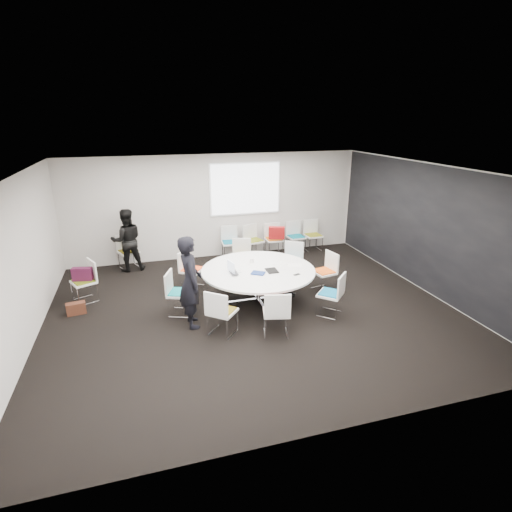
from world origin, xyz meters
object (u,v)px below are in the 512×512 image
object	(u,v)px
chair_ring_c	(241,264)
chair_person_back	(129,258)
chair_ring_a	(324,279)
chair_ring_d	(192,277)
chair_spare_left	(85,289)
chair_ring_b	(292,268)
person_main	(190,282)
person_back	(127,240)
chair_ring_f	(222,320)
chair_ring_h	(330,302)
chair_back_e	(313,241)
chair_back_c	(274,245)
chair_back_d	(296,243)
maroon_bag	(82,274)
chair_ring_e	(180,301)
chair_ring_g	(276,321)
chair_back_b	(254,247)
laptop	(236,272)
conference_table	(258,277)
cup	(252,261)
chair_back_a	(230,249)
brown_bag	(76,308)

from	to	relation	value
chair_ring_c	chair_person_back	distance (m)	2.95
chair_ring_a	chair_ring_d	bearing A→B (deg)	59.86
chair_spare_left	chair_ring_b	bearing A→B (deg)	-115.70
chair_ring_a	person_main	xyz separation A→B (m)	(-3.05, -0.73, 0.60)
chair_ring_d	person_back	world-z (taller)	person_back
chair_ring_f	chair_ring_h	size ratio (longest dim) A/B	1.00
chair_back_e	person_back	distance (m)	5.18
chair_back_c	chair_back_d	distance (m)	0.69
chair_ring_b	chair_back_d	bearing A→B (deg)	-80.83
chair_back_c	maroon_bag	xyz separation A→B (m)	(-4.82, -1.75, 0.34)
chair_ring_h	person_main	bearing A→B (deg)	126.20
chair_ring_e	chair_ring_g	xyz separation A→B (m)	(1.57, -1.32, 0.00)
chair_back_b	maroon_bag	world-z (taller)	chair_back_b
chair_ring_a	chair_spare_left	bearing A→B (deg)	68.31
laptop	chair_ring_b	bearing A→B (deg)	-57.28
chair_back_b	chair_ring_c	bearing A→B (deg)	44.61
chair_back_c	chair_person_back	distance (m)	3.93
conference_table	cup	distance (m)	0.48
chair_back_e	cup	bearing A→B (deg)	41.95
chair_ring_c	chair_ring_f	bearing A→B (deg)	88.20
chair_ring_b	chair_ring_c	xyz separation A→B (m)	(-1.11, 0.60, 0.00)
chair_ring_f	chair_ring_h	distance (m)	2.21
chair_back_a	chair_back_b	size ratio (longest dim) A/B	1.00
chair_back_c	chair_back_e	world-z (taller)	same
chair_ring_e	chair_back_b	xyz separation A→B (m)	(2.36, 2.92, 0.00)
chair_ring_b	chair_back_c	size ratio (longest dim) A/B	1.00
chair_ring_f	cup	xyz separation A→B (m)	(0.99, 1.54, 0.50)
chair_ring_a	chair_ring_f	xyz separation A→B (m)	(-2.59, -1.23, 0.00)
maroon_bag	brown_bag	distance (m)	0.77
chair_person_back	cup	size ratio (longest dim) A/B	9.78
chair_ring_d	chair_back_c	size ratio (longest dim) A/B	1.00
chair_back_c	person_main	bearing A→B (deg)	52.43
chair_back_c	chair_back_d	size ratio (longest dim) A/B	1.00
chair_ring_d	chair_ring_g	xyz separation A→B (m)	(1.17, -2.50, 0.00)
chair_ring_d	chair_back_c	xyz separation A→B (m)	(2.55, 1.71, 0.00)
chair_ring_e	maroon_bag	xyz separation A→B (m)	(-1.87, 1.14, 0.34)
chair_ring_b	chair_back_e	distance (m)	2.31
chair_ring_f	chair_back_b	bearing A→B (deg)	106.82
chair_back_e	chair_ring_c	bearing A→B (deg)	25.25
chair_back_b	chair_ring_b	bearing A→B (deg)	86.52
chair_ring_c	chair_person_back	bearing A→B (deg)	-5.81
chair_back_e	person_back	world-z (taller)	person_back
person_back	cup	world-z (taller)	person_back
chair_ring_g	chair_back_d	bearing A→B (deg)	78.13
chair_ring_a	chair_ring_c	size ratio (longest dim) A/B	1.00
chair_ring_g	laptop	size ratio (longest dim) A/B	2.60
chair_back_a	cup	xyz separation A→B (m)	(-0.07, -2.41, 0.50)
chair_back_c	cup	bearing A→B (deg)	62.56
brown_bag	chair_ring_b	bearing A→B (deg)	6.17
person_main	chair_back_c	bearing A→B (deg)	-42.10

